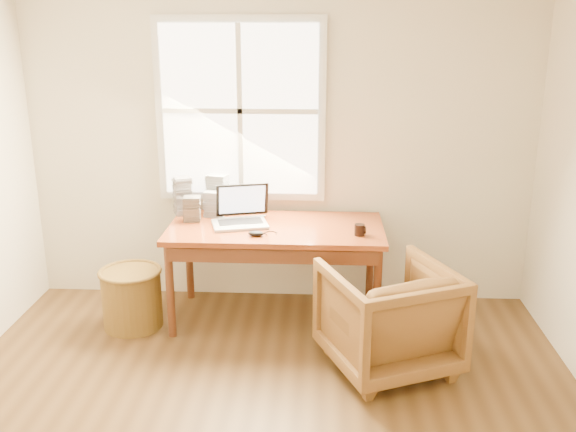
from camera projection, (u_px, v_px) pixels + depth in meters
The scene contains 11 objects.
room_shell at pixel (246, 220), 3.05m from camera, with size 4.04×4.54×2.64m.
desk at pixel (276, 229), 4.78m from camera, with size 1.60×0.80×0.04m, color brown.
armchair at pixel (388, 317), 4.20m from camera, with size 0.77×0.79×0.72m, color brown.
wicker_stool at pixel (132, 299), 4.81m from camera, with size 0.44×0.44×0.44m, color brown.
laptop at pixel (239, 205), 4.74m from camera, with size 0.43×0.46×0.33m, color #BABDC2, non-canonical shape.
mouse at pixel (256, 233), 4.56m from camera, with size 0.11×0.07×0.04m, color black.
coffee_mug at pixel (359, 230), 4.57m from camera, with size 0.07×0.07×0.08m, color black.
cd_stack_a at pixel (218, 194), 5.08m from camera, with size 0.16×0.14×0.31m, color silver.
cd_stack_b at pixel (192, 209), 4.87m from camera, with size 0.13×0.11×0.19m, color #26252A.
cd_stack_c at pixel (183, 196), 5.02m from camera, with size 0.13×0.12×0.30m, color #A2A2AF.
cd_stack_d at pixel (216, 203), 5.01m from camera, with size 0.15×0.14×0.20m, color silver.
Camera 1 is at (0.33, -2.73, 2.24)m, focal length 40.00 mm.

